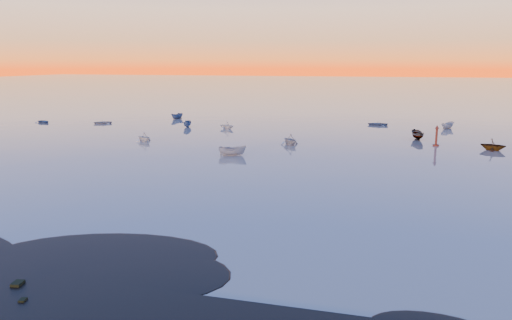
% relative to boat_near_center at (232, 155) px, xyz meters
% --- Properties ---
extents(ground, '(600.00, 600.00, 0.00)m').
position_rel_boat_near_center_xyz_m(ground, '(4.84, 63.00, 0.00)').
color(ground, slate).
rests_on(ground, ground).
extents(mud_lobes, '(140.00, 6.00, 0.07)m').
position_rel_boat_near_center_xyz_m(mud_lobes, '(4.84, -38.00, 0.01)').
color(mud_lobes, black).
rests_on(mud_lobes, ground).
extents(moored_fleet, '(124.00, 58.00, 1.20)m').
position_rel_boat_near_center_xyz_m(moored_fleet, '(4.84, 16.00, 0.00)').
color(moored_fleet, silver).
rests_on(moored_fleet, ground).
extents(boat_near_center, '(2.60, 4.11, 1.32)m').
position_rel_boat_near_center_xyz_m(boat_near_center, '(0.00, 0.00, 0.00)').
color(boat_near_center, gray).
rests_on(boat_near_center, ground).
extents(channel_marker, '(0.92, 0.92, 3.26)m').
position_rel_boat_near_center_xyz_m(channel_marker, '(27.38, 15.56, 1.29)').
color(channel_marker, '#46170F').
rests_on(channel_marker, ground).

